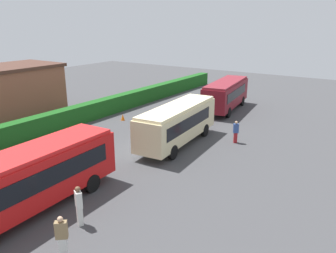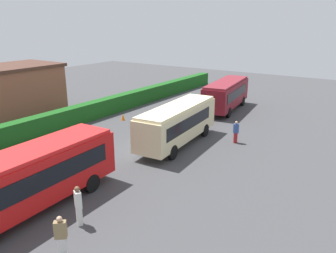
{
  "view_description": "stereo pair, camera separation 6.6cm",
  "coord_description": "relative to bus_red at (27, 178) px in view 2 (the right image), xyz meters",
  "views": [
    {
      "loc": [
        -18.01,
        -13.98,
        8.94
      ],
      "look_at": [
        2.26,
        -0.47,
        1.31
      ],
      "focal_mm": 36.38,
      "sensor_mm": 36.0,
      "label": 1
    },
    {
      "loc": [
        -17.97,
        -14.04,
        8.94
      ],
      "look_at": [
        2.26,
        -0.47,
        1.31
      ],
      "focal_mm": 36.38,
      "sensor_mm": 36.0,
      "label": 2
    }
  ],
  "objects": [
    {
      "name": "ground_plane",
      "position": [
        9.5,
        0.3,
        -1.79
      ],
      "size": [
        80.97,
        80.97,
        0.0
      ],
      "primitive_type": "plane",
      "color": "#424244"
    },
    {
      "name": "bus_red",
      "position": [
        0.0,
        0.0,
        0.0
      ],
      "size": [
        9.96,
        2.83,
        3.1
      ],
      "rotation": [
        0.0,
        0.0,
        3.18
      ],
      "color": "red",
      "rests_on": "ground_plane"
    },
    {
      "name": "bus_cream",
      "position": [
        11.93,
        -0.92,
        -0.06
      ],
      "size": [
        9.04,
        3.03,
        2.99
      ],
      "rotation": [
        0.0,
        0.0,
        0.08
      ],
      "color": "beige",
      "rests_on": "ground_plane"
    },
    {
      "name": "bus_maroon",
      "position": [
        23.35,
        0.39,
        -0.05
      ],
      "size": [
        8.91,
        3.55,
        3.01
      ],
      "rotation": [
        0.0,
        0.0,
        0.14
      ],
      "color": "maroon",
      "rests_on": "ground_plane"
    },
    {
      "name": "person_left",
      "position": [
        -1.35,
        -3.94,
        -0.86
      ],
      "size": [
        0.5,
        0.53,
        1.77
      ],
      "rotation": [
        0.0,
        0.0,
        3.85
      ],
      "color": "silver",
      "rests_on": "ground_plane"
    },
    {
      "name": "person_center",
      "position": [
        0.5,
        -2.87,
        -0.76
      ],
      "size": [
        0.44,
        0.51,
        1.94
      ],
      "rotation": [
        0.0,
        0.0,
        2.64
      ],
      "color": "silver",
      "rests_on": "ground_plane"
    },
    {
      "name": "person_right",
      "position": [
        14.66,
        -4.41,
        -0.88
      ],
      "size": [
        0.43,
        0.47,
        1.72
      ],
      "rotation": [
        0.0,
        0.0,
        0.59
      ],
      "color": "maroon",
      "rests_on": "ground_plane"
    },
    {
      "name": "hedge_row",
      "position": [
        9.5,
        9.46,
        -0.99
      ],
      "size": [
        52.49,
        1.13,
        1.61
      ],
      "primitive_type": "cube",
      "color": "#1A551A",
      "rests_on": "ground_plane"
    },
    {
      "name": "traffic_cone",
      "position": [
        14.52,
        6.73,
        -1.49
      ],
      "size": [
        0.36,
        0.36,
        0.6
      ],
      "primitive_type": "cone",
      "color": "orange",
      "rests_on": "ground_plane"
    }
  ]
}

